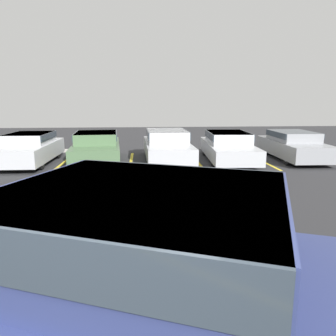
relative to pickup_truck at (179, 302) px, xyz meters
name	(u,v)px	position (x,y,z in m)	size (l,w,h in m)	color
stall_stripe_b	(64,163)	(-3.53, 11.19, -0.92)	(0.12, 4.48, 0.01)	yellow
stall_stripe_c	(131,162)	(-0.77, 11.19, -0.92)	(0.12, 4.48, 0.01)	yellow
stall_stripe_d	(196,161)	(1.99, 11.19, -0.92)	(0.12, 4.48, 0.01)	yellow
stall_stripe_e	(260,160)	(4.75, 11.19, -0.92)	(0.12, 4.48, 0.01)	yellow
stall_stripe_f	(321,159)	(7.51, 11.19, -0.92)	(0.12, 4.48, 0.01)	yellow
pickup_truck	(179,302)	(0.00, 0.00, 0.00)	(6.41, 4.20, 1.85)	navy
parked_sedan_a	(30,147)	(-4.79, 11.08, -0.27)	(1.74, 4.23, 1.23)	#B7BABF
parked_sedan_b	(97,146)	(-2.17, 11.24, -0.27)	(2.19, 4.50, 1.23)	#4C6B47
parked_sedan_c	(167,145)	(0.74, 11.18, -0.24)	(1.89, 4.71, 1.30)	#B7BABF
parked_sedan_d	(228,145)	(3.32, 11.14, -0.28)	(2.06, 4.87, 1.21)	#B7BABF
parked_sedan_e	(293,144)	(6.23, 11.29, -0.29)	(1.84, 4.53, 1.20)	gray
wheel_stop_curb	(53,151)	(-4.67, 14.04, -0.86)	(1.78, 0.20, 0.14)	#B7B2A8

